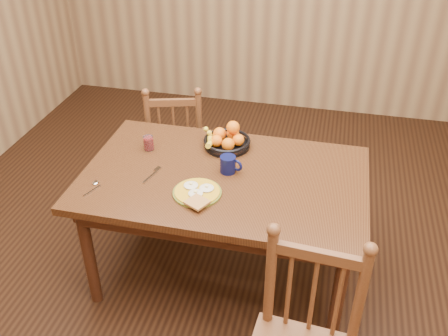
% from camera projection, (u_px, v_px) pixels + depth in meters
% --- Properties ---
extents(room, '(4.52, 5.02, 2.72)m').
position_uv_depth(room, '(224.00, 76.00, 2.49)').
color(room, black).
rests_on(room, ground).
extents(dining_table, '(1.60, 1.00, 0.75)m').
position_uv_depth(dining_table, '(224.00, 188.00, 2.87)').
color(dining_table, black).
rests_on(dining_table, ground).
extents(chair_far, '(0.52, 0.51, 0.94)m').
position_uv_depth(chair_far, '(176.00, 144.00, 3.69)').
color(chair_far, '#4E2817').
rests_on(chair_far, ground).
extents(breakfast_plate, '(0.26, 0.31, 0.04)m').
position_uv_depth(breakfast_plate, '(197.00, 192.00, 2.66)').
color(breakfast_plate, '#59601E').
rests_on(breakfast_plate, dining_table).
extents(fork, '(0.05, 0.18, 0.00)m').
position_uv_depth(fork, '(153.00, 174.00, 2.83)').
color(fork, silver).
rests_on(fork, dining_table).
extents(spoon, '(0.06, 0.16, 0.01)m').
position_uv_depth(spoon, '(94.00, 185.00, 2.73)').
color(spoon, silver).
rests_on(spoon, dining_table).
extents(coffee_mug, '(0.13, 0.09, 0.10)m').
position_uv_depth(coffee_mug, '(229.00, 164.00, 2.82)').
color(coffee_mug, '#090D35').
rests_on(coffee_mug, dining_table).
extents(juice_glass, '(0.06, 0.06, 0.09)m').
position_uv_depth(juice_glass, '(149.00, 143.00, 3.03)').
color(juice_glass, silver).
rests_on(juice_glass, dining_table).
extents(fruit_bowl, '(0.32, 0.29, 0.17)m').
position_uv_depth(fruit_bowl, '(226.00, 140.00, 3.06)').
color(fruit_bowl, black).
rests_on(fruit_bowl, dining_table).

